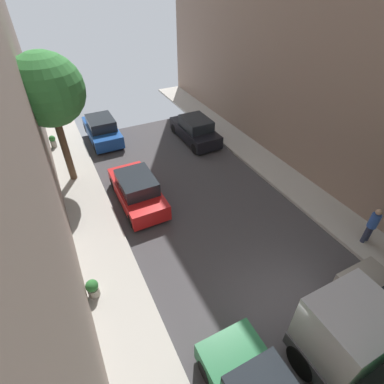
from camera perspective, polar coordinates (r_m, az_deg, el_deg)
The scene contains 10 objects.
ground at distance 11.26m, azimuth 17.97°, elevation -20.70°, with size 32.00×32.00×0.00m, color #423F42.
sidewalk_left at distance 9.85m, azimuth -8.42°, elevation -32.65°, with size 2.00×44.00×0.15m, color #B7B2A8.
sidewalk_right at distance 14.27m, azimuth 33.31°, elevation -10.20°, with size 2.00×44.00×0.15m, color #B7B2A8.
parked_car_left_3 at distance 14.26m, azimuth -10.62°, elevation 0.36°, with size 1.78×4.20×1.57m.
parked_car_left_4 at distance 20.38m, azimuth -17.12°, elevation 11.54°, with size 1.78×4.20×1.57m.
parked_car_right_2 at distance 19.45m, azimuth 0.61°, elevation 11.97°, with size 1.78×4.20×1.57m.
pedestrian at distance 13.78m, azimuth 31.66°, elevation -5.44°, with size 0.40×0.36×1.72m.
street_tree_2 at distance 15.06m, azimuth -26.33°, elevation 17.24°, with size 3.27×3.27×6.38m.
potted_plant_0 at distance 20.42m, azimuth -25.48°, elevation 8.95°, with size 0.38×0.38×0.76m.
potted_plant_4 at distance 11.08m, azimuth -18.79°, elevation -17.30°, with size 0.43×0.43×0.74m.
Camera 1 is at (-5.34, -3.37, 9.32)m, focal length 27.38 mm.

